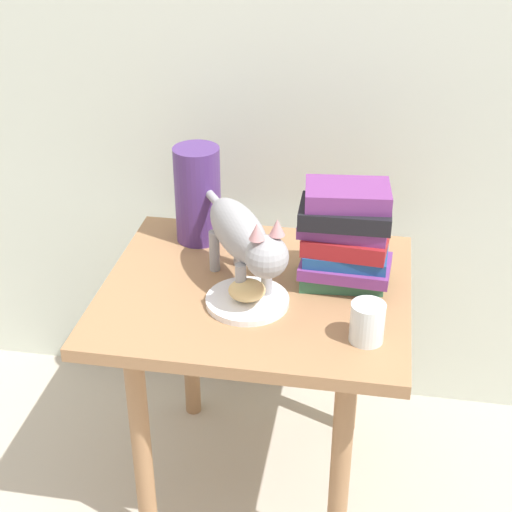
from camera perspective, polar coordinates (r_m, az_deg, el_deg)
ground_plane at (r=2.10m, az=0.00°, el=-15.84°), size 6.00×6.00×0.00m
back_panel at (r=1.92m, az=2.21°, el=17.68°), size 4.00×0.04×2.20m
side_table at (r=1.78m, az=0.00°, el=-4.75°), size 0.69×0.59×0.58m
plate at (r=1.67m, az=-0.64°, el=-3.31°), size 0.18×0.18×0.01m
bread_roll at (r=1.65m, az=-0.67°, el=-2.54°), size 0.09×0.07×0.05m
cat at (r=1.66m, az=-0.91°, el=1.42°), size 0.29×0.41×0.23m
book_stack at (r=1.71m, az=6.58°, el=1.40°), size 0.21×0.16×0.23m
green_vase at (r=1.88m, az=-4.32°, el=4.54°), size 0.11×0.11×0.24m
candle_jar at (r=1.56m, az=8.20°, el=-5.01°), size 0.07×0.07×0.08m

